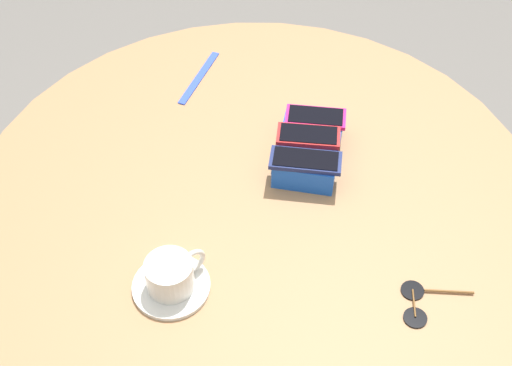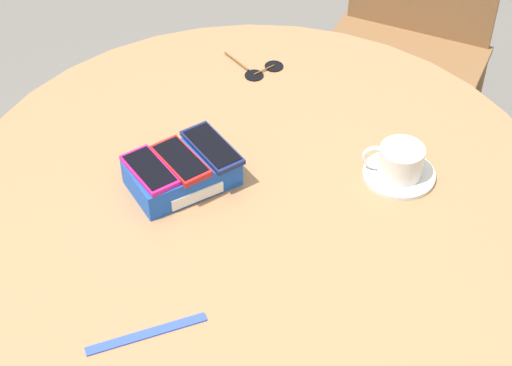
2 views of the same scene
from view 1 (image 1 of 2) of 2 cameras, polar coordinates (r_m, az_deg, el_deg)
The scene contains 9 objects.
round_table at distance 1.44m, azimuth -0.00°, elevation -3.66°, with size 1.09×1.09×0.78m.
phone_box at distance 1.39m, azimuth 4.23°, elevation 2.75°, with size 0.19×0.13×0.05m.
phone_magenta at distance 1.42m, azimuth 4.80°, elevation 5.29°, with size 0.06×0.12×0.01m.
phone_red at distance 1.37m, azimuth 4.22°, elevation 3.78°, with size 0.06×0.12×0.01m.
phone_navy at distance 1.33m, azimuth 3.99°, elevation 1.83°, with size 0.06×0.14×0.01m.
saucer at distance 1.22m, azimuth -6.79°, elevation -8.21°, with size 0.13×0.13×0.01m, color silver.
coffee_cup at distance 1.19m, azimuth -6.83°, elevation -7.23°, with size 0.09×0.09×0.06m.
lanyard_strap at distance 1.60m, azimuth -4.57°, elevation 8.42°, with size 0.19×0.02×0.00m, color blue.
sunglasses at distance 1.23m, azimuth 12.84°, elevation -9.30°, with size 0.09×0.12×0.01m.
Camera 1 is at (0.90, 0.10, 1.79)m, focal length 50.00 mm.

